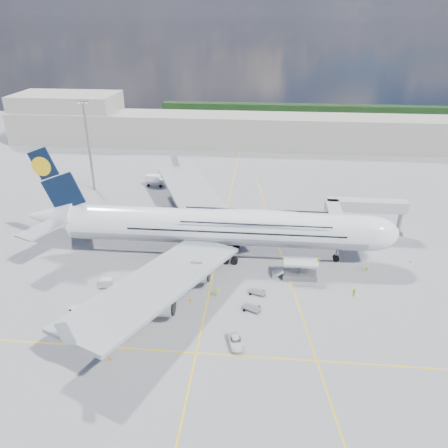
# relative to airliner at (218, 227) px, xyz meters

# --- Properties ---
(ground) EXTENTS (300.00, 300.00, 0.00)m
(ground) POSITION_rel_airliner_xyz_m (-0.26, -10.00, -6.87)
(ground) COLOR gray
(ground) RESTS_ON ground
(taxi_line_main) EXTENTS (0.25, 220.00, 0.01)m
(taxi_line_main) POSITION_rel_airliner_xyz_m (-0.26, -10.00, -6.86)
(taxi_line_main) COLOR yellow
(taxi_line_main) RESTS_ON ground
(taxi_line_cross) EXTENTS (120.00, 0.25, 0.01)m
(taxi_line_cross) POSITION_rel_airliner_xyz_m (-0.26, -30.00, -6.86)
(taxi_line_cross) COLOR yellow
(taxi_line_cross) RESTS_ON ground
(taxi_line_diag) EXTENTS (14.16, 99.06, 0.01)m
(taxi_line_diag) POSITION_rel_airliner_xyz_m (13.74, -0.00, -6.86)
(taxi_line_diag) COLOR yellow
(taxi_line_diag) RESTS_ON ground
(airliner) EXTENTS (77.26, 79.15, 23.71)m
(airliner) POSITION_rel_airliner_xyz_m (0.00, 0.00, 0.00)
(airliner) COLOR white
(airliner) RESTS_ON ground
(jet_bridge) EXTENTS (18.80, 12.10, 8.50)m
(jet_bridge) POSITION_rel_airliner_xyz_m (29.55, 10.94, -0.02)
(jet_bridge) COLOR #B7B7BC
(jet_bridge) RESTS_ON ground
(cargo_loader) EXTENTS (8.53, 3.20, 3.67)m
(cargo_loader) POSITION_rel_airliner_xyz_m (16.56, -7.11, -5.62)
(cargo_loader) COLOR silver
(cargo_loader) RESTS_ON ground
(light_mast) EXTENTS (3.00, 0.70, 25.50)m
(light_mast) POSITION_rel_airliner_xyz_m (-40.26, 35.00, 6.34)
(light_mast) COLOR gray
(light_mast) RESTS_ON ground
(terminal) EXTENTS (180.00, 16.00, 12.00)m
(terminal) POSITION_rel_airliner_xyz_m (-0.26, 85.00, -0.87)
(terminal) COLOR #B2AD9E
(terminal) RESTS_ON ground
(hangar) EXTENTS (40.00, 22.00, 18.00)m
(hangar) POSITION_rel_airliner_xyz_m (-70.26, 90.00, 2.13)
(hangar) COLOR #B2AD9E
(hangar) RESTS_ON ground
(tree_line) EXTENTS (160.00, 6.00, 8.00)m
(tree_line) POSITION_rel_airliner_xyz_m (39.74, 130.00, -2.87)
(tree_line) COLOR #193814
(tree_line) RESTS_ON ground
(dolly_row_a) EXTENTS (2.86, 2.00, 0.38)m
(dolly_row_a) POSITION_rel_airliner_xyz_m (-22.65, -21.24, -6.57)
(dolly_row_a) COLOR gray
(dolly_row_a) RESTS_ON ground
(dolly_row_b) EXTENTS (3.24, 2.02, 0.45)m
(dolly_row_b) POSITION_rel_airliner_xyz_m (-20.74, -21.35, -6.52)
(dolly_row_b) COLOR gray
(dolly_row_b) RESTS_ON ground
(dolly_row_c) EXTENTS (3.32, 2.43, 1.88)m
(dolly_row_c) POSITION_rel_airliner_xyz_m (-12.96, -22.48, -5.86)
(dolly_row_c) COLOR gray
(dolly_row_c) RESTS_ON ground
(dolly_back) EXTENTS (2.96, 1.67, 1.83)m
(dolly_back) POSITION_rel_airliner_xyz_m (-19.74, -13.99, -5.88)
(dolly_back) COLOR gray
(dolly_back) RESTS_ON ground
(dolly_nose_far) EXTENTS (3.39, 2.52, 0.44)m
(dolly_nose_far) POSITION_rel_airliner_xyz_m (8.59, -13.42, -6.52)
(dolly_nose_far) COLOR gray
(dolly_nose_far) RESTS_ON ground
(dolly_nose_near) EXTENTS (3.66, 2.92, 0.47)m
(dolly_nose_near) POSITION_rel_airliner_xyz_m (7.77, -18.38, -6.50)
(dolly_nose_near) COLOR gray
(dolly_nose_near) RESTS_ON ground
(baggage_tug) EXTENTS (2.82, 2.12, 1.60)m
(baggage_tug) POSITION_rel_airliner_xyz_m (-7.54, -12.50, -6.16)
(baggage_tug) COLOR white
(baggage_tug) RESTS_ON ground
(catering_truck_inner) EXTENTS (6.48, 4.50, 3.57)m
(catering_truck_inner) POSITION_rel_airliner_xyz_m (-7.80, 16.61, -5.19)
(catering_truck_inner) COLOR gray
(catering_truck_inner) RESTS_ON ground
(catering_truck_outer) EXTENTS (5.85, 2.59, 3.41)m
(catering_truck_outer) POSITION_rel_airliner_xyz_m (-23.04, 39.40, -5.29)
(catering_truck_outer) COLOR gray
(catering_truck_outer) RESTS_ON ground
(service_van) EXTENTS (3.22, 4.97, 1.27)m
(service_van) POSITION_rel_airliner_xyz_m (5.64, -27.61, -6.23)
(service_van) COLOR white
(service_van) RESTS_ON ground
(crew_nose) EXTENTS (0.75, 0.80, 1.84)m
(crew_nose) POSITION_rel_airliner_xyz_m (30.44, -3.50, -5.95)
(crew_nose) COLOR #D8EC18
(crew_nose) RESTS_ON ground
(crew_loader) EXTENTS (1.09, 1.09, 1.79)m
(crew_loader) POSITION_rel_airliner_xyz_m (26.24, -12.85, -5.97)
(crew_loader) COLOR #C5F519
(crew_loader) RESTS_ON ground
(crew_wing) EXTENTS (0.52, 1.02, 1.67)m
(crew_wing) POSITION_rel_airliner_xyz_m (-6.39, -10.77, -6.03)
(crew_wing) COLOR #EAFF1A
(crew_wing) RESTS_ON ground
(crew_van) EXTENTS (0.87, 0.99, 1.71)m
(crew_van) POSITION_rel_airliner_xyz_m (20.73, -2.13, -6.01)
(crew_van) COLOR #E9FF1A
(crew_van) RESTS_ON ground
(crew_tug) EXTENTS (1.23, 0.73, 1.88)m
(crew_tug) POSITION_rel_airliner_xyz_m (1.38, -15.04, -5.93)
(crew_tug) COLOR #A1E518
(crew_tug) RESTS_ON ground
(cone_nose) EXTENTS (0.41, 0.41, 0.52)m
(cone_nose) POSITION_rel_airliner_xyz_m (40.14, 0.75, -6.62)
(cone_nose) COLOR orange
(cone_nose) RESTS_ON ground
(cone_wing_left_inner) EXTENTS (0.38, 0.38, 0.49)m
(cone_wing_left_inner) POSITION_rel_airliner_xyz_m (-8.28, 20.99, -6.63)
(cone_wing_left_inner) COLOR orange
(cone_wing_left_inner) RESTS_ON ground
(cone_wing_left_outer) EXTENTS (0.41, 0.41, 0.52)m
(cone_wing_left_outer) POSITION_rel_airliner_xyz_m (-17.17, 23.65, -6.62)
(cone_wing_left_outer) COLOR orange
(cone_wing_left_outer) RESTS_ON ground
(cone_wing_right_inner) EXTENTS (0.45, 0.45, 0.57)m
(cone_wing_right_inner) POSITION_rel_airliner_xyz_m (-3.31, -16.82, -6.59)
(cone_wing_right_inner) COLOR orange
(cone_wing_right_inner) RESTS_ON ground
(cone_wing_right_outer) EXTENTS (0.47, 0.47, 0.60)m
(cone_wing_right_outer) POSITION_rel_airliner_xyz_m (-12.89, -32.66, -6.58)
(cone_wing_right_outer) COLOR orange
(cone_wing_right_outer) RESTS_ON ground
(cone_tail) EXTENTS (0.49, 0.49, 0.62)m
(cone_tail) POSITION_rel_airliner_xyz_m (-29.70, 2.53, -6.57)
(cone_tail) COLOR orange
(cone_tail) RESTS_ON ground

